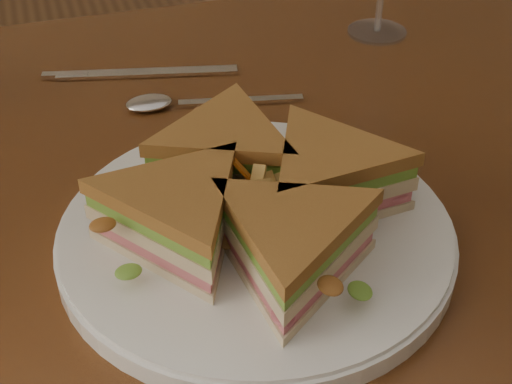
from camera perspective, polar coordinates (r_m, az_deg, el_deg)
table at (r=0.69m, az=-6.03°, el=-6.12°), size 1.20×0.80×0.75m
plate at (r=0.56m, az=0.00°, el=-3.43°), size 0.31×0.31×0.02m
sandwich_wedges at (r=0.54m, az=0.00°, el=-0.43°), size 0.28×0.28×0.06m
crisps_mound at (r=0.54m, az=0.00°, el=-0.76°), size 0.09×0.09×0.05m
spoon at (r=0.75m, az=-6.79°, el=7.08°), size 0.18×0.06×0.01m
knife at (r=0.81m, az=-9.73°, el=9.29°), size 0.21×0.06×0.00m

